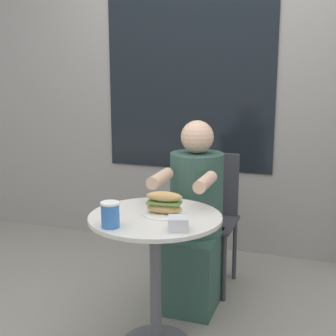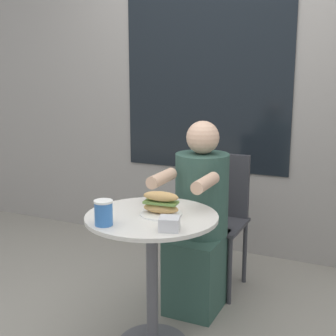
{
  "view_description": "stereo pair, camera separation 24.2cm",
  "coord_description": "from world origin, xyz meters",
  "views": [
    {
      "loc": [
        0.79,
        -2.04,
        1.42
      ],
      "look_at": [
        0.0,
        0.19,
        0.91
      ],
      "focal_mm": 50.0,
      "sensor_mm": 36.0,
      "label": 1
    },
    {
      "loc": [
        1.01,
        -1.95,
        1.42
      ],
      "look_at": [
        0.0,
        0.19,
        0.91
      ],
      "focal_mm": 50.0,
      "sensor_mm": 36.0,
      "label": 2
    }
  ],
  "objects": [
    {
      "name": "drink_cup",
      "position": [
        -0.13,
        -0.23,
        0.77
      ],
      "size": [
        0.09,
        0.09,
        0.12
      ],
      "color": "#336BB7",
      "rests_on": "cafe_table"
    },
    {
      "name": "diner_chair",
      "position": [
        0.06,
        0.85,
        0.52
      ],
      "size": [
        0.38,
        0.38,
        0.87
      ],
      "rotation": [
        0.0,
        0.0,
        3.15
      ],
      "color": "#333338",
      "rests_on": "ground_plane"
    },
    {
      "name": "storefront_wall",
      "position": [
        -0.0,
        1.47,
        1.4
      ],
      "size": [
        8.0,
        0.09,
        2.8
      ],
      "color": "gray",
      "rests_on": "ground_plane"
    },
    {
      "name": "sandwich_on_plate",
      "position": [
        0.04,
        0.02,
        0.76
      ],
      "size": [
        0.21,
        0.21,
        0.12
      ],
      "rotation": [
        0.0,
        0.0,
        0.11
      ],
      "color": "white",
      "rests_on": "cafe_table"
    },
    {
      "name": "seated_diner",
      "position": [
        0.06,
        0.5,
        0.49
      ],
      "size": [
        0.32,
        0.57,
        1.13
      ],
      "rotation": [
        0.0,
        0.0,
        3.15
      ],
      "color": "#2D4C42",
      "rests_on": "ground_plane"
    },
    {
      "name": "napkin_box",
      "position": [
        0.17,
        -0.16,
        0.74
      ],
      "size": [
        0.11,
        0.11,
        0.06
      ],
      "rotation": [
        0.0,
        0.0,
        0.32
      ],
      "color": "silver",
      "rests_on": "cafe_table"
    },
    {
      "name": "cafe_table",
      "position": [
        0.0,
        0.0,
        0.52
      ],
      "size": [
        0.66,
        0.66,
        0.71
      ],
      "color": "beige",
      "rests_on": "ground_plane"
    }
  ]
}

